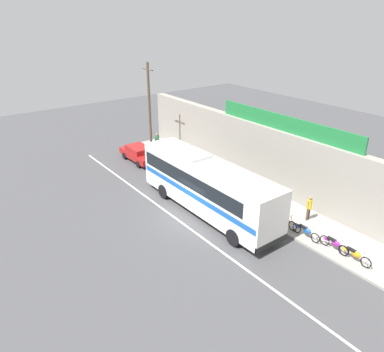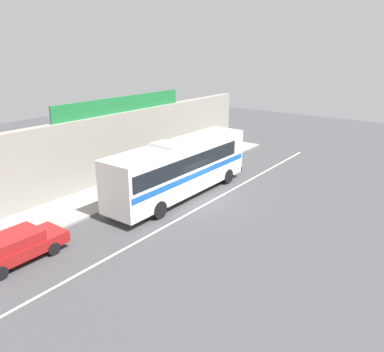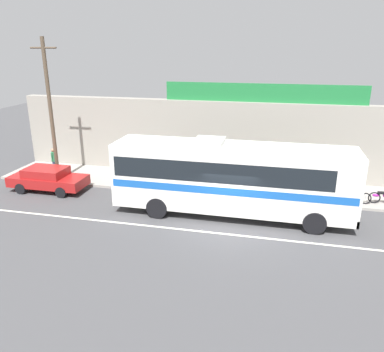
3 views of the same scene
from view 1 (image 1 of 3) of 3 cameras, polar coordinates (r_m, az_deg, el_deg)
name	(u,v)px [view 1 (image 1 of 3)]	position (r m, az deg, el deg)	size (l,w,h in m)	color
ground_plane	(191,219)	(23.98, -0.11, -6.67)	(70.00, 70.00, 0.00)	#444447
sidewalk_slab	(248,196)	(26.99, 8.77, -3.04)	(30.00, 3.60, 0.14)	gray
storefront_facade	(271,159)	(27.51, 12.24, 2.55)	(30.00, 0.70, 4.80)	gray
storefront_billboard	(284,123)	(26.05, 14.25, 8.00)	(11.92, 0.12, 1.10)	#1E7538
road_center_stripe	(181,222)	(23.58, -1.67, -7.27)	(30.00, 0.14, 0.01)	silver
intercity_bus	(206,184)	(23.85, 2.24, -1.24)	(11.53, 2.65, 3.78)	white
parked_car	(139,153)	(33.07, -8.26, 3.53)	(4.40, 1.87, 1.37)	maroon
utility_pole	(150,110)	(32.83, -6.65, 10.28)	(1.60, 0.22, 8.37)	brown
motorcycle_black	(354,254)	(21.64, 24.04, -11.12)	(1.92, 0.56, 0.94)	black
motorcycle_green	(306,231)	(22.70, 17.35, -8.21)	(1.94, 0.56, 0.94)	black
motorcycle_red	(284,220)	(23.46, 14.27, -6.67)	(1.86, 0.56, 0.94)	black
motorcycle_blue	(334,243)	(22.11, 21.35, -9.81)	(1.84, 0.56, 0.94)	black
pedestrian_near_shop	(309,206)	(24.28, 17.88, -4.53)	(0.30, 0.48, 1.68)	brown
pedestrian_far_right	(157,140)	(35.24, -5.48, 5.58)	(0.30, 0.48, 1.63)	navy
pedestrian_by_curb	(235,181)	(26.71, 6.70, -0.77)	(0.30, 0.48, 1.64)	black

